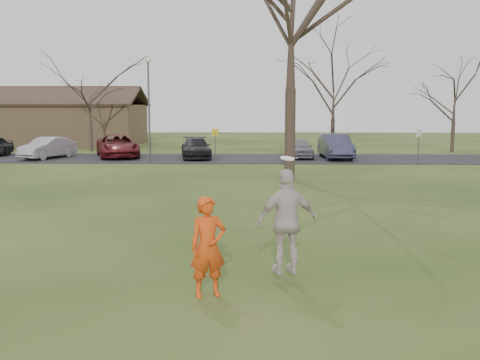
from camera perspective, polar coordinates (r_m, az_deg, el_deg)
name	(u,v)px	position (r m, az deg, el deg)	size (l,w,h in m)	color
ground	(234,283)	(10.88, -0.61, -10.76)	(120.00, 120.00, 0.00)	#1E380F
parking_strip	(249,159)	(35.47, 0.97, 2.26)	(62.00, 6.50, 0.04)	black
player_defender	(208,247)	(9.98, -3.36, -6.98)	(0.67, 0.44, 1.84)	#D44311
car_1	(47,148)	(37.56, -19.49, 3.20)	(1.45, 4.16, 1.37)	#9D9DA3
car_2	(118,146)	(37.13, -12.67, 3.49)	(2.46, 5.33, 1.48)	maroon
car_3	(196,148)	(35.69, -4.62, 3.35)	(1.83, 4.51, 1.31)	black
car_4	(300,148)	(35.98, 6.26, 3.34)	(1.51, 3.76, 1.28)	slate
car_5	(336,146)	(35.84, 9.96, 3.48)	(1.65, 4.73, 1.56)	#33354D
catching_play	(287,221)	(10.53, 4.95, -4.33)	(1.29, 0.82, 2.29)	#C2B0AE
building	(27,122)	(52.46, -21.36, 5.62)	(20.60, 8.50, 5.14)	#8C6D4C
lamp_post	(149,97)	(33.43, -9.52, 8.59)	(0.34, 0.34, 6.27)	#47474C
sign_yellow	(215,139)	(32.45, -2.63, 4.26)	(0.35, 0.35, 2.08)	#47474C
sign_white	(419,140)	(33.76, 18.19, 4.02)	(0.35, 0.35, 2.08)	#47474C
big_tree	(291,26)	(25.60, 5.39, 15.73)	(9.00, 9.00, 14.00)	#352821
small_tree_row	(310,99)	(40.56, 7.34, 8.37)	(55.00, 5.90, 8.50)	#352821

